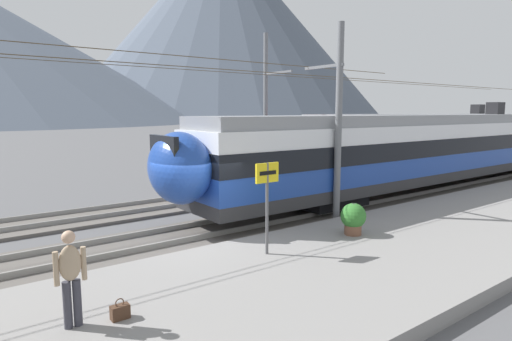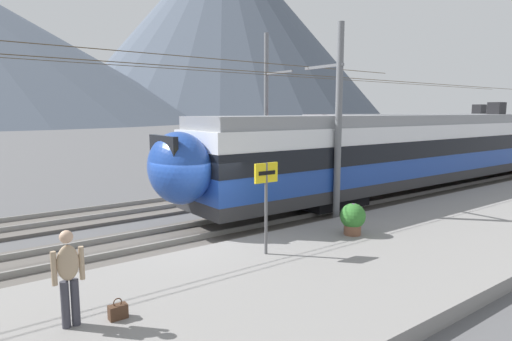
{
  "view_description": "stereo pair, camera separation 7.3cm",
  "coord_description": "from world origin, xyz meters",
  "px_view_note": "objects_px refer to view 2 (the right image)",
  "views": [
    {
      "loc": [
        -6.04,
        -10.79,
        4.0
      ],
      "look_at": [
        3.62,
        2.09,
        1.78
      ],
      "focal_mm": 29.98,
      "sensor_mm": 36.0,
      "label": 1
    },
    {
      "loc": [
        -5.98,
        -10.84,
        4.0
      ],
      "look_at": [
        3.62,
        2.09,
        1.78
      ],
      "focal_mm": 29.98,
      "sensor_mm": 36.0,
      "label": 2
    }
  ],
  "objects_px": {
    "train_far_track": "(445,137)",
    "platform_sign": "(266,188)",
    "catenary_mast_mid": "(336,120)",
    "passenger_walking": "(68,273)",
    "catenary_mast_far_side": "(268,107)",
    "potted_plant_platform_edge": "(353,217)",
    "handbag_beside_passenger": "(118,311)",
    "train_near_platform": "(447,146)"
  },
  "relations": [
    {
      "from": "handbag_beside_passenger",
      "to": "potted_plant_platform_edge",
      "type": "distance_m",
      "value": 7.48
    },
    {
      "from": "catenary_mast_mid",
      "to": "passenger_walking",
      "type": "height_order",
      "value": "catenary_mast_mid"
    },
    {
      "from": "catenary_mast_far_side",
      "to": "train_near_platform",
      "type": "bearing_deg",
      "value": -42.65
    },
    {
      "from": "train_near_platform",
      "to": "potted_plant_platform_edge",
      "type": "distance_m",
      "value": 12.2
    },
    {
      "from": "passenger_walking",
      "to": "handbag_beside_passenger",
      "type": "height_order",
      "value": "passenger_walking"
    },
    {
      "from": "passenger_walking",
      "to": "handbag_beside_passenger",
      "type": "relative_size",
      "value": 4.41
    },
    {
      "from": "platform_sign",
      "to": "handbag_beside_passenger",
      "type": "distance_m",
      "value": 4.7
    },
    {
      "from": "train_far_track",
      "to": "catenary_mast_mid",
      "type": "relative_size",
      "value": 0.66
    },
    {
      "from": "handbag_beside_passenger",
      "to": "potted_plant_platform_edge",
      "type": "bearing_deg",
      "value": 7.89
    },
    {
      "from": "train_near_platform",
      "to": "catenary_mast_far_side",
      "type": "bearing_deg",
      "value": 137.35
    },
    {
      "from": "catenary_mast_mid",
      "to": "catenary_mast_far_side",
      "type": "bearing_deg",
      "value": 68.56
    },
    {
      "from": "catenary_mast_mid",
      "to": "handbag_beside_passenger",
      "type": "height_order",
      "value": "catenary_mast_mid"
    },
    {
      "from": "train_near_platform",
      "to": "potted_plant_platform_edge",
      "type": "xyz_separation_m",
      "value": [
        -11.56,
        -3.69,
        -1.34
      ]
    },
    {
      "from": "platform_sign",
      "to": "train_near_platform",
      "type": "bearing_deg",
      "value": 13.47
    },
    {
      "from": "train_near_platform",
      "to": "platform_sign",
      "type": "relative_size",
      "value": 13.63
    },
    {
      "from": "train_far_track",
      "to": "catenary_mast_far_side",
      "type": "xyz_separation_m",
      "value": [
        -14.73,
        1.83,
        2.0
      ]
    },
    {
      "from": "passenger_walking",
      "to": "potted_plant_platform_edge",
      "type": "bearing_deg",
      "value": 5.74
    },
    {
      "from": "handbag_beside_passenger",
      "to": "platform_sign",
      "type": "bearing_deg",
      "value": 15.61
    },
    {
      "from": "platform_sign",
      "to": "passenger_walking",
      "type": "height_order",
      "value": "platform_sign"
    },
    {
      "from": "handbag_beside_passenger",
      "to": "passenger_walking",
      "type": "bearing_deg",
      "value": 164.19
    },
    {
      "from": "catenary_mast_mid",
      "to": "potted_plant_platform_edge",
      "type": "xyz_separation_m",
      "value": [
        -1.59,
        -2.24,
        -2.82
      ]
    },
    {
      "from": "train_near_platform",
      "to": "potted_plant_platform_edge",
      "type": "relative_size",
      "value": 34.05
    },
    {
      "from": "catenary_mast_mid",
      "to": "train_near_platform",
      "type": "bearing_deg",
      "value": 8.23
    },
    {
      "from": "train_near_platform",
      "to": "platform_sign",
      "type": "height_order",
      "value": "train_near_platform"
    },
    {
      "from": "train_far_track",
      "to": "potted_plant_platform_edge",
      "type": "height_order",
      "value": "train_far_track"
    },
    {
      "from": "train_far_track",
      "to": "potted_plant_platform_edge",
      "type": "bearing_deg",
      "value": -157.03
    },
    {
      "from": "catenary_mast_mid",
      "to": "handbag_beside_passenger",
      "type": "distance_m",
      "value": 10.09
    },
    {
      "from": "train_far_track",
      "to": "potted_plant_platform_edge",
      "type": "xyz_separation_m",
      "value": [
        -19.39,
        -8.22,
        -1.34
      ]
    },
    {
      "from": "catenary_mast_mid",
      "to": "potted_plant_platform_edge",
      "type": "bearing_deg",
      "value": -125.32
    },
    {
      "from": "train_near_platform",
      "to": "catenary_mast_mid",
      "type": "relative_size",
      "value": 0.76
    },
    {
      "from": "train_far_track",
      "to": "platform_sign",
      "type": "xyz_separation_m",
      "value": [
        -22.54,
        -8.06,
        -0.14
      ]
    },
    {
      "from": "train_far_track",
      "to": "handbag_beside_passenger",
      "type": "relative_size",
      "value": 73.44
    },
    {
      "from": "catenary_mast_mid",
      "to": "handbag_beside_passenger",
      "type": "bearing_deg",
      "value": -160.01
    },
    {
      "from": "handbag_beside_passenger",
      "to": "potted_plant_platform_edge",
      "type": "xyz_separation_m",
      "value": [
        7.4,
        1.03,
        0.4
      ]
    },
    {
      "from": "train_far_track",
      "to": "passenger_walking",
      "type": "bearing_deg",
      "value": -161.82
    },
    {
      "from": "platform_sign",
      "to": "handbag_beside_passenger",
      "type": "xyz_separation_m",
      "value": [
        -4.25,
        -1.19,
        -1.6
      ]
    },
    {
      "from": "catenary_mast_mid",
      "to": "catenary_mast_far_side",
      "type": "distance_m",
      "value": 8.4
    },
    {
      "from": "catenary_mast_mid",
      "to": "passenger_walking",
      "type": "xyz_separation_m",
      "value": [
        -9.73,
        -3.06,
        -2.41
      ]
    },
    {
      "from": "train_near_platform",
      "to": "passenger_walking",
      "type": "bearing_deg",
      "value": -167.12
    },
    {
      "from": "train_near_platform",
      "to": "catenary_mast_mid",
      "type": "bearing_deg",
      "value": -171.77
    },
    {
      "from": "train_near_platform",
      "to": "train_far_track",
      "type": "bearing_deg",
      "value": 30.06
    },
    {
      "from": "train_far_track",
      "to": "platform_sign",
      "type": "bearing_deg",
      "value": -160.33
    }
  ]
}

